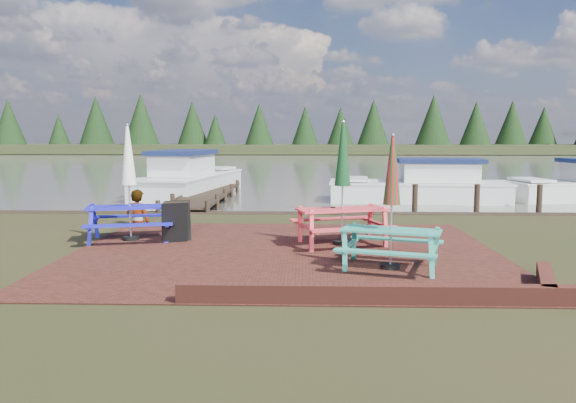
# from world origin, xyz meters

# --- Properties ---
(ground) EXTENTS (120.00, 120.00, 0.00)m
(ground) POSITION_xyz_m (0.00, 0.00, 0.00)
(ground) COLOR black
(ground) RESTS_ON ground
(paving) EXTENTS (9.00, 7.50, 0.02)m
(paving) POSITION_xyz_m (0.00, 1.00, 0.01)
(paving) COLOR #391912
(paving) RESTS_ON ground
(brick_wall) EXTENTS (6.21, 1.79, 0.30)m
(brick_wall) POSITION_xyz_m (2.15, -2.42, 0.15)
(brick_wall) COLOR #4C1E16
(brick_wall) RESTS_ON ground
(water) EXTENTS (120.00, 60.00, 0.02)m
(water) POSITION_xyz_m (0.00, 37.00, 0.00)
(water) COLOR #403D37
(water) RESTS_ON ground
(far_treeline) EXTENTS (120.00, 10.00, 8.10)m
(far_treeline) POSITION_xyz_m (0.00, 66.00, 3.28)
(far_treeline) COLOR black
(far_treeline) RESTS_ON ground
(picnic_table_teal) EXTENTS (2.20, 2.08, 2.50)m
(picnic_table_teal) POSITION_xyz_m (2.02, -0.41, 0.88)
(picnic_table_teal) COLOR teal
(picnic_table_teal) RESTS_ON ground
(picnic_table_red) EXTENTS (2.45, 2.30, 2.78)m
(picnic_table_red) POSITION_xyz_m (1.26, 1.86, 0.98)
(picnic_table_red) COLOR #D83740
(picnic_table_red) RESTS_ON ground
(picnic_table_blue) EXTENTS (2.31, 2.15, 2.72)m
(picnic_table_blue) POSITION_xyz_m (-3.71, 2.27, 0.95)
(picnic_table_blue) COLOR #1716AB
(picnic_table_blue) RESTS_ON ground
(chalkboard) EXTENTS (0.64, 0.74, 0.96)m
(chalkboard) POSITION_xyz_m (-2.57, 2.06, 0.50)
(chalkboard) COLOR black
(chalkboard) RESTS_ON ground
(jetty) EXTENTS (1.76, 9.08, 1.00)m
(jetty) POSITION_xyz_m (-3.50, 11.28, 0.11)
(jetty) COLOR black
(jetty) RESTS_ON ground
(boat_jetty) EXTENTS (3.79, 7.94, 2.21)m
(boat_jetty) POSITION_xyz_m (-4.72, 13.95, 0.46)
(boat_jetty) COLOR silver
(boat_jetty) RESTS_ON ground
(boat_near) EXTENTS (7.20, 3.00, 1.90)m
(boat_near) POSITION_xyz_m (5.12, 11.81, 0.37)
(boat_near) COLOR silver
(boat_near) RESTS_ON ground
(person) EXTENTS (0.79, 0.61, 1.96)m
(person) POSITION_xyz_m (-4.25, 4.64, 0.98)
(person) COLOR gray
(person) RESTS_ON ground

